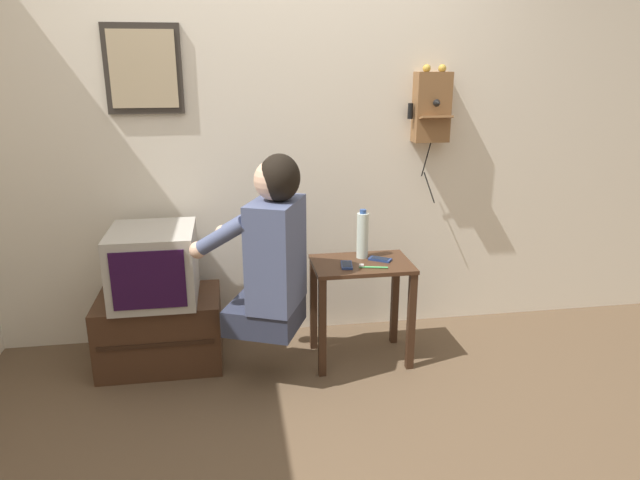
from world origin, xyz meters
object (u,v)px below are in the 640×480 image
person (271,250)px  water_bottle (362,235)px  television (154,265)px  framed_picture (143,69)px  cell_phone_spare (380,259)px  wall_phone_antique (432,107)px  cell_phone_held (347,265)px  toothbrush (371,267)px

person → water_bottle: 0.58m
television → framed_picture: framed_picture is taller
cell_phone_spare → framed_picture: bearing=106.8°
wall_phone_antique → cell_phone_spare: (-0.38, -0.37, -0.80)m
person → wall_phone_antique: bearing=-38.7°
television → wall_phone_antique: bearing=9.5°
cell_phone_spare → water_bottle: 0.17m
person → television: bearing=90.5°
person → cell_phone_held: person is taller
wall_phone_antique → cell_phone_held: size_ratio=6.24×
wall_phone_antique → cell_phone_spare: bearing=-136.4°
framed_picture → cell_phone_held: bearing=-24.4°
framed_picture → cell_phone_held: framed_picture is taller
framed_picture → water_bottle: (1.16, -0.34, -0.89)m
toothbrush → wall_phone_antique: bearing=-30.7°
television → wall_phone_antique: (1.63, 0.27, 0.80)m
wall_phone_antique → cell_phone_held: wall_phone_antique is taller
person → cell_phone_held: size_ratio=7.09×
cell_phone_held → water_bottle: (0.12, 0.13, 0.13)m
person → cell_phone_held: (0.42, 0.10, -0.14)m
water_bottle → toothbrush: water_bottle is taller
wall_phone_antique → water_bottle: size_ratio=2.92×
framed_picture → wall_phone_antique: bearing=-1.5°
toothbrush → framed_picture: bearing=78.9°
person → framed_picture: (-0.63, 0.58, 0.88)m
cell_phone_held → cell_phone_spare: (0.21, 0.06, 0.00)m
toothbrush → cell_phone_spare: bearing=-21.4°
cell_phone_spare → water_bottle: bearing=88.9°
television → toothbrush: (1.16, -0.21, -0.00)m
cell_phone_held → toothbrush: (0.12, -0.05, 0.00)m
person → wall_phone_antique: 1.32m
television → cell_phone_held: television is taller
television → toothbrush: television is taller
wall_phone_antique → framed_picture: bearing=178.5°
water_bottle → toothbrush: (0.01, -0.18, -0.13)m
cell_phone_held → toothbrush: 0.14m
water_bottle → toothbrush: 0.22m
television → water_bottle: (1.15, -0.03, 0.12)m
cell_phone_spare → water_bottle: size_ratio=0.48×
person → toothbrush: 0.56m
person → water_bottle: bearing=-43.1°
cell_phone_held → water_bottle: size_ratio=0.47×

